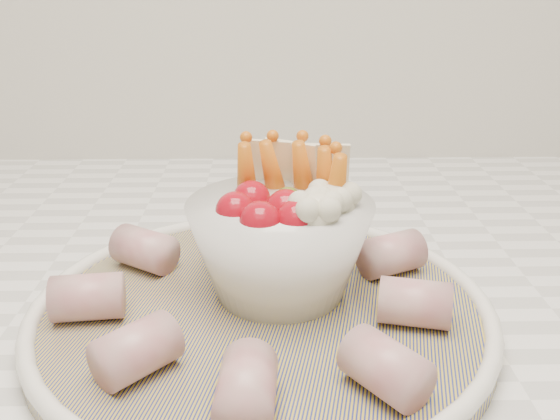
{
  "coord_description": "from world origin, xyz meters",
  "views": [
    {
      "loc": [
        0.02,
        0.96,
        1.16
      ],
      "look_at": [
        0.02,
        1.37,
        1.0
      ],
      "focal_mm": 40.0,
      "sensor_mm": 36.0,
      "label": 1
    }
  ],
  "objects": [
    {
      "name": "serving_platter",
      "position": [
        0.01,
        1.35,
        0.93
      ],
      "size": [
        0.38,
        0.38,
        0.02
      ],
      "color": "navy",
      "rests_on": "kitchen_counter"
    },
    {
      "name": "veggie_bowl",
      "position": [
        0.03,
        1.37,
        0.98
      ],
      "size": [
        0.13,
        0.13,
        0.11
      ],
      "color": "white",
      "rests_on": "serving_platter"
    },
    {
      "name": "cured_meat_rolls",
      "position": [
        0.01,
        1.35,
        0.95
      ],
      "size": [
        0.27,
        0.27,
        0.03
      ],
      "color": "#AA4E57",
      "rests_on": "serving_platter"
    }
  ]
}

